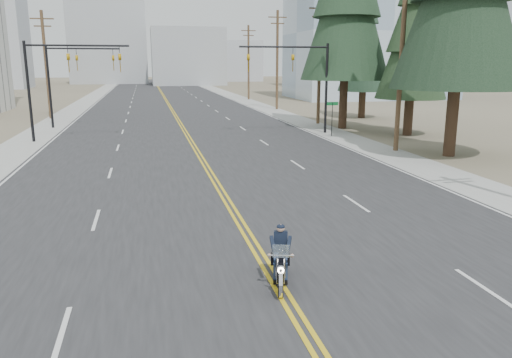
{
  "coord_description": "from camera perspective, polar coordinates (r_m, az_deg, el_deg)",
  "views": [
    {
      "loc": [
        -3.06,
        -5.94,
        5.52
      ],
      "look_at": [
        0.55,
        10.46,
        1.6
      ],
      "focal_mm": 35.0,
      "sensor_mm": 36.0,
      "label": 1
    }
  ],
  "objects": [
    {
      "name": "haze_bldg_b",
      "position": [
        131.41,
        -7.81,
        13.67
      ],
      "size": [
        18.0,
        14.0,
        14.0
      ],
      "primitive_type": "cube",
      "color": "#ADB2B7",
      "rests_on": "ground"
    },
    {
      "name": "utility_pole_left",
      "position": [
        54.76,
        -22.88,
        12.1
      ],
      "size": [
        2.2,
        0.3,
        10.5
      ],
      "color": "brown",
      "rests_on": "ground"
    },
    {
      "name": "street_sign",
      "position": [
        38.7,
        8.71,
        7.48
      ],
      "size": [
        0.9,
        0.06,
        2.62
      ],
      "color": "black",
      "rests_on": "ground"
    },
    {
      "name": "haze_bldg_c",
      "position": [
        123.72,
        8.23,
        14.63
      ],
      "size": [
        16.0,
        12.0,
        18.0
      ],
      "primitive_type": "cube",
      "color": "#B7BCC6",
      "rests_on": "ground"
    },
    {
      "name": "road",
      "position": [
        76.2,
        -10.2,
        8.79
      ],
      "size": [
        20.0,
        200.0,
        0.01
      ],
      "primitive_type": "cube",
      "color": "#303033",
      "rests_on": "ground"
    },
    {
      "name": "utility_pole_d",
      "position": [
        60.96,
        2.44,
        13.57
      ],
      "size": [
        2.2,
        0.3,
        11.5
      ],
      "color": "brown",
      "rests_on": "ground"
    },
    {
      "name": "sidewalk_right",
      "position": [
        77.52,
        -1.58,
        9.06
      ],
      "size": [
        3.0,
        200.0,
        0.01
      ],
      "primitive_type": "cube",
      "color": "#A5A5A0",
      "rests_on": "ground"
    },
    {
      "name": "traffic_mast_far",
      "position": [
        46.37,
        -20.6,
        11.53
      ],
      "size": [
        6.1,
        0.26,
        7.0
      ],
      "color": "black",
      "rests_on": "ground"
    },
    {
      "name": "sidewalk_left",
      "position": [
        76.6,
        -18.91,
        8.32
      ],
      "size": [
        3.0,
        200.0,
        0.01
      ],
      "primitive_type": "cube",
      "color": "#A5A5A0",
      "rests_on": "ground"
    },
    {
      "name": "conifer_mid",
      "position": [
        40.67,
        17.67,
        16.26
      ],
      "size": [
        5.33,
        5.33,
        14.21
      ],
      "rotation": [
        0.0,
        0.0,
        -0.36
      ],
      "color": "#382619",
      "rests_on": "ground"
    },
    {
      "name": "haze_bldg_d",
      "position": [
        146.4,
        -16.52,
        15.56
      ],
      "size": [
        20.0,
        15.0,
        26.0
      ],
      "primitive_type": "cube",
      "color": "#ADB2B7",
      "rests_on": "ground"
    },
    {
      "name": "utility_pole_c",
      "position": [
        46.61,
        7.28,
        13.3
      ],
      "size": [
        2.2,
        0.3,
        11.0
      ],
      "color": "brown",
      "rests_on": "ground"
    },
    {
      "name": "traffic_mast_right",
      "position": [
        39.81,
        5.31,
        12.25
      ],
      "size": [
        7.1,
        0.26,
        7.0
      ],
      "color": "black",
      "rests_on": "ground"
    },
    {
      "name": "conifer_far",
      "position": [
        52.61,
        12.36,
        15.37
      ],
      "size": [
        5.1,
        5.1,
        13.65
      ],
      "rotation": [
        0.0,
        0.0,
        -0.13
      ],
      "color": "#382619",
      "rests_on": "ground"
    },
    {
      "name": "motorcyclist",
      "position": [
        12.75,
        2.82,
        -8.8
      ],
      "size": [
        1.3,
        2.09,
        1.52
      ],
      "primitive_type": null,
      "rotation": [
        0.0,
        0.0,
        2.89
      ],
      "color": "black",
      "rests_on": "ground"
    },
    {
      "name": "utility_pole_b",
      "position": [
        32.86,
        16.31,
        13.44
      ],
      "size": [
        2.2,
        0.3,
        11.5
      ],
      "color": "brown",
      "rests_on": "ground"
    },
    {
      "name": "utility_pole_e",
      "position": [
        77.52,
        -0.86,
        13.3
      ],
      "size": [
        2.2,
        0.3,
        11.0
      ],
      "color": "brown",
      "rests_on": "ground"
    },
    {
      "name": "glass_building",
      "position": [
        83.76,
        12.85,
        15.9
      ],
      "size": [
        24.0,
        16.0,
        20.0
      ],
      "primitive_type": "cube",
      "color": "#9EB5CC",
      "rests_on": "ground"
    },
    {
      "name": "traffic_mast_left",
      "position": [
        38.4,
        -21.72,
        11.37
      ],
      "size": [
        7.1,
        0.26,
        7.0
      ],
      "color": "black",
      "rests_on": "ground"
    },
    {
      "name": "haze_bldg_e",
      "position": [
        158.44,
        -2.28,
        13.31
      ],
      "size": [
        14.0,
        14.0,
        12.0
      ],
      "primitive_type": "cube",
      "color": "#B7BCC6",
      "rests_on": "ground"
    }
  ]
}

